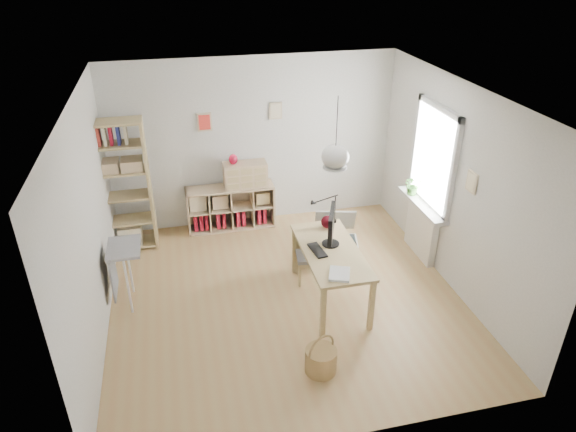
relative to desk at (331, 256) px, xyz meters
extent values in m
plane|color=#A68653|center=(-0.55, 0.15, -0.66)|extent=(4.50, 4.50, 0.00)
plane|color=white|center=(-0.55, 2.40, 0.69)|extent=(4.50, 0.00, 4.50)
plane|color=white|center=(-0.55, -2.10, 0.69)|extent=(4.50, 0.00, 4.50)
plane|color=white|center=(-2.80, 0.15, 0.69)|extent=(0.00, 4.50, 4.50)
plane|color=white|center=(1.70, 0.15, 0.69)|extent=(0.00, 4.50, 4.50)
plane|color=white|center=(-0.55, 0.15, 2.04)|extent=(4.50, 4.50, 0.00)
cylinder|color=black|center=(0.00, 0.00, 1.70)|extent=(0.01, 0.01, 0.68)
ellipsoid|color=white|center=(0.00, 0.00, 1.34)|extent=(0.32, 0.32, 0.27)
cube|color=white|center=(1.69, 0.75, 0.89)|extent=(0.03, 1.00, 1.30)
cube|color=silver|center=(1.66, 0.21, 0.89)|extent=(0.06, 0.08, 1.46)
cube|color=silver|center=(1.66, 1.29, 0.89)|extent=(0.06, 0.08, 1.46)
cube|color=silver|center=(1.66, 0.75, 1.58)|extent=(0.06, 1.16, 0.08)
cube|color=silver|center=(1.66, 0.75, 0.20)|extent=(0.06, 1.16, 0.08)
cube|color=white|center=(1.64, 0.75, -0.26)|extent=(0.10, 0.80, 0.80)
cube|color=silver|center=(1.59, 0.75, 0.17)|extent=(0.22, 1.20, 0.06)
cube|color=tan|center=(0.00, 0.00, 0.07)|extent=(0.70, 1.50, 0.04)
cube|color=tan|center=(-0.30, -0.70, -0.30)|extent=(0.06, 0.06, 0.71)
cube|color=tan|center=(-0.30, 0.70, -0.30)|extent=(0.06, 0.06, 0.71)
cube|color=tan|center=(0.30, -0.70, -0.30)|extent=(0.06, 0.06, 0.71)
cube|color=tan|center=(0.30, 0.70, -0.30)|extent=(0.06, 0.06, 0.71)
cube|color=#D2B48A|center=(-1.00, 2.19, -0.64)|extent=(1.40, 0.38, 0.03)
cube|color=#D2B48A|center=(-1.00, 2.19, 0.05)|extent=(1.40, 0.38, 0.03)
cube|color=#D2B48A|center=(-1.69, 2.19, -0.30)|extent=(0.03, 0.38, 0.72)
cube|color=#D2B48A|center=(-0.32, 2.19, -0.30)|extent=(0.03, 0.38, 0.72)
cube|color=#D2B48A|center=(-1.00, 2.37, -0.30)|extent=(1.40, 0.02, 0.72)
cube|color=maroon|center=(-1.58, 2.21, -0.47)|extent=(0.06, 0.26, 0.30)
cube|color=maroon|center=(-1.49, 2.21, -0.47)|extent=(0.05, 0.26, 0.30)
cube|color=maroon|center=(-1.41, 2.21, -0.47)|extent=(0.05, 0.26, 0.30)
cube|color=maroon|center=(-1.22, 2.21, -0.47)|extent=(0.05, 0.26, 0.30)
cube|color=maroon|center=(-1.13, 2.21, -0.47)|extent=(0.05, 0.26, 0.30)
cube|color=maroon|center=(-0.90, 2.21, -0.47)|extent=(0.06, 0.26, 0.30)
cube|color=maroon|center=(-0.81, 2.21, -0.47)|extent=(0.06, 0.26, 0.30)
cube|color=maroon|center=(-0.55, 2.21, -0.47)|extent=(0.06, 0.26, 0.30)
cube|color=maroon|center=(-0.46, 2.21, -0.47)|extent=(0.05, 0.26, 0.30)
cube|color=tan|center=(-2.96, 1.95, 0.34)|extent=(0.04, 0.38, 2.00)
cube|color=tan|center=(-2.20, 1.95, 0.34)|extent=(0.04, 0.38, 2.00)
cube|color=tan|center=(-2.58, 1.95, -0.61)|extent=(0.76, 0.38, 0.03)
cube|color=tan|center=(-2.58, 1.95, -0.21)|extent=(0.76, 0.38, 0.03)
cube|color=tan|center=(-2.58, 1.95, 0.19)|extent=(0.76, 0.38, 0.03)
cube|color=tan|center=(-2.58, 1.95, 0.59)|extent=(0.76, 0.38, 0.03)
cube|color=tan|center=(-2.58, 1.95, 0.99)|extent=(0.76, 0.38, 0.03)
cube|color=tan|center=(-2.58, 1.95, 1.32)|extent=(0.76, 0.38, 0.03)
cube|color=navy|center=(-2.86, 1.95, 1.14)|extent=(0.04, 0.18, 0.26)
cube|color=maroon|center=(-2.78, 1.95, 1.14)|extent=(0.04, 0.18, 0.26)
cube|color=beige|center=(-2.70, 1.95, 1.14)|extent=(0.04, 0.18, 0.26)
cube|color=maroon|center=(-2.62, 1.95, 1.14)|extent=(0.04, 0.18, 0.26)
cube|color=navy|center=(-2.52, 1.95, 1.14)|extent=(0.04, 0.18, 0.26)
cube|color=beige|center=(-2.42, 1.95, 1.14)|extent=(0.04, 0.18, 0.26)
cube|color=gray|center=(-2.52, 0.50, 0.17)|extent=(0.40, 0.55, 0.04)
cylinder|color=white|center=(-2.52, 0.28, -0.25)|extent=(0.03, 0.03, 0.82)
cylinder|color=white|center=(-2.52, 0.72, -0.25)|extent=(0.03, 0.03, 0.82)
cube|color=gray|center=(-2.70, 0.50, -0.16)|extent=(0.02, 0.50, 0.62)
cube|color=gray|center=(-0.14, 0.46, -0.26)|extent=(0.41, 0.41, 0.05)
cube|color=tan|center=(-0.32, 0.33, -0.47)|extent=(0.03, 0.03, 0.37)
cube|color=tan|center=(-0.27, 0.64, -0.47)|extent=(0.03, 0.03, 0.37)
cube|color=tan|center=(-0.01, 0.29, -0.47)|extent=(0.03, 0.03, 0.37)
cube|color=tan|center=(0.04, 0.60, -0.47)|extent=(0.03, 0.03, 0.37)
cube|color=tan|center=(-0.12, 0.63, -0.07)|extent=(0.37, 0.08, 0.33)
cylinder|color=olive|center=(-0.47, -1.22, -0.51)|extent=(0.35, 0.35, 0.29)
torus|color=olive|center=(-0.47, -1.22, -0.35)|extent=(0.33, 0.17, 0.35)
cube|color=beige|center=(0.38, 0.89, -0.65)|extent=(0.69, 0.55, 0.02)
cube|color=beige|center=(0.09, 0.96, -0.50)|extent=(0.12, 0.41, 0.31)
cube|color=beige|center=(0.66, 0.82, -0.50)|extent=(0.12, 0.41, 0.31)
cube|color=beige|center=(0.33, 0.69, -0.50)|extent=(0.59, 0.16, 0.31)
cube|color=beige|center=(0.42, 1.08, -0.50)|extent=(0.59, 0.16, 0.31)
cube|color=beige|center=(0.47, 1.25, -0.21)|extent=(0.64, 0.34, 0.39)
sphere|color=yellow|center=(0.22, 0.86, -0.43)|extent=(0.14, 0.14, 0.14)
sphere|color=#185FAA|center=(0.49, 0.91, -0.43)|extent=(0.14, 0.14, 0.14)
sphere|color=#D34D1A|center=(0.35, 0.87, -0.43)|extent=(0.14, 0.14, 0.14)
sphere|color=#348731|center=(0.52, 0.77, -0.43)|extent=(0.14, 0.14, 0.14)
cylinder|color=black|center=(0.03, 0.13, 0.10)|extent=(0.22, 0.22, 0.02)
cylinder|color=black|center=(0.03, 0.13, 0.16)|extent=(0.05, 0.05, 0.10)
cube|color=black|center=(0.03, 0.13, 0.40)|extent=(0.25, 0.54, 0.37)
cube|color=black|center=(-0.17, 0.02, 0.10)|extent=(0.18, 0.37, 0.02)
cylinder|color=black|center=(0.25, 0.67, 0.11)|extent=(0.06, 0.06, 0.04)
cylinder|color=black|center=(0.25, 0.67, 0.30)|extent=(0.02, 0.02, 0.38)
cone|color=black|center=(-0.06, 0.59, 0.47)|extent=(0.09, 0.07, 0.09)
sphere|color=#4C0A12|center=(0.12, 0.55, 0.18)|extent=(0.17, 0.17, 0.17)
cube|color=silver|center=(-0.07, -0.55, 0.11)|extent=(0.33, 0.36, 0.03)
cube|color=#D2B48A|center=(-0.74, 2.19, 0.26)|extent=(0.68, 0.32, 0.39)
ellipsoid|color=#AB0E29|center=(-0.92, 2.19, 0.53)|extent=(0.13, 0.13, 0.16)
imported|color=#346927|center=(1.57, 1.04, 0.35)|extent=(0.29, 0.26, 0.30)
camera|label=1|loc=(-1.75, -5.19, 3.52)|focal=32.00mm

